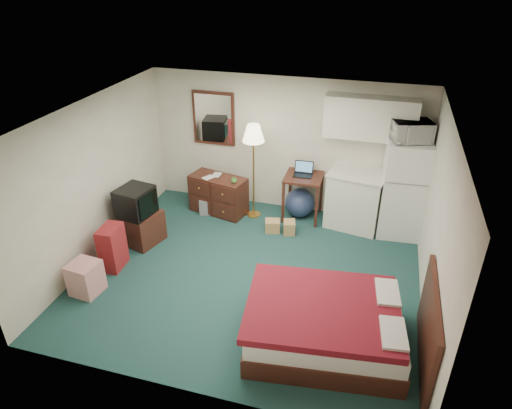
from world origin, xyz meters
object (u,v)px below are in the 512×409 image
(dresser, at_px, (218,194))
(suitcase, at_px, (112,247))
(floor_lamp, at_px, (254,172))
(tv_stand, at_px, (142,227))
(fridge, at_px, (403,188))
(desk, at_px, (303,197))
(kitchen_counter, at_px, (355,200))
(bed, at_px, (325,325))

(dresser, xyz_separation_m, suitcase, (-0.97, -2.10, -0.00))
(floor_lamp, height_order, tv_stand, floor_lamp)
(fridge, distance_m, tv_stand, 4.44)
(desk, xyz_separation_m, suitcase, (-2.52, -2.33, -0.06))
(floor_lamp, relative_size, kitchen_counter, 1.77)
(dresser, height_order, floor_lamp, floor_lamp)
(kitchen_counter, xyz_separation_m, fridge, (0.76, -0.03, 0.35))
(kitchen_counter, xyz_separation_m, suitcase, (-3.46, -2.31, -0.15))
(kitchen_counter, bearing_deg, floor_lamp, -164.67)
(dresser, bearing_deg, floor_lamp, 16.51)
(floor_lamp, xyz_separation_m, suitcase, (-1.64, -2.14, -0.53))
(kitchen_counter, bearing_deg, fridge, 7.41)
(dresser, bearing_deg, fridge, 16.25)
(desk, xyz_separation_m, bed, (0.86, -3.04, -0.12))
(kitchen_counter, relative_size, fridge, 0.59)
(floor_lamp, relative_size, tv_stand, 2.98)
(dresser, xyz_separation_m, tv_stand, (-0.89, -1.33, -0.09))
(kitchen_counter, relative_size, suitcase, 1.41)
(floor_lamp, distance_m, kitchen_counter, 1.87)
(desk, xyz_separation_m, kitchen_counter, (0.94, -0.02, 0.08))
(fridge, xyz_separation_m, tv_stand, (-4.14, -1.50, -0.58))
(tv_stand, bearing_deg, fridge, 35.36)
(dresser, bearing_deg, tv_stand, -110.49)
(floor_lamp, distance_m, suitcase, 2.75)
(floor_lamp, bearing_deg, tv_stand, -138.75)
(dresser, distance_m, desk, 1.57)
(kitchen_counter, relative_size, tv_stand, 1.69)
(bed, relative_size, suitcase, 2.61)
(fridge, relative_size, suitcase, 2.39)
(tv_stand, distance_m, suitcase, 0.78)
(bed, bearing_deg, desk, 98.98)
(desk, relative_size, suitcase, 1.18)
(desk, relative_size, kitchen_counter, 0.84)
(kitchen_counter, height_order, fridge, fridge)
(floor_lamp, bearing_deg, kitchen_counter, 5.33)
(kitchen_counter, xyz_separation_m, tv_stand, (-3.38, -1.54, -0.23))
(floor_lamp, bearing_deg, desk, 12.18)
(desk, height_order, bed, desk)
(floor_lamp, distance_m, desk, 1.01)
(kitchen_counter, distance_m, fridge, 0.83)
(desk, bearing_deg, dresser, -172.21)
(floor_lamp, height_order, kitchen_counter, floor_lamp)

